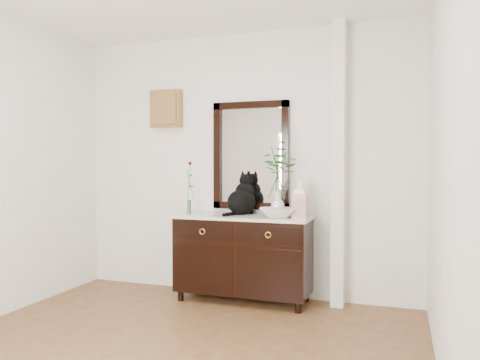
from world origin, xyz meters
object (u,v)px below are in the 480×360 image
at_px(lotus_bowl, 278,213).
at_px(ginger_jar, 300,198).
at_px(sideboard, 243,253).
at_px(cat, 241,194).

distance_m(lotus_bowl, ginger_jar, 0.25).
relative_size(sideboard, ginger_jar, 3.67).
bearing_deg(sideboard, ginger_jar, -2.68).
xyz_separation_m(lotus_bowl, ginger_jar, (0.21, 0.02, 0.14)).
distance_m(sideboard, ginger_jar, 0.80).
xyz_separation_m(sideboard, lotus_bowl, (0.36, -0.05, 0.42)).
bearing_deg(lotus_bowl, cat, 163.32).
bearing_deg(sideboard, lotus_bowl, -7.85).
height_order(lotus_bowl, ginger_jar, ginger_jar).
xyz_separation_m(cat, ginger_jar, (0.61, -0.10, -0.03)).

